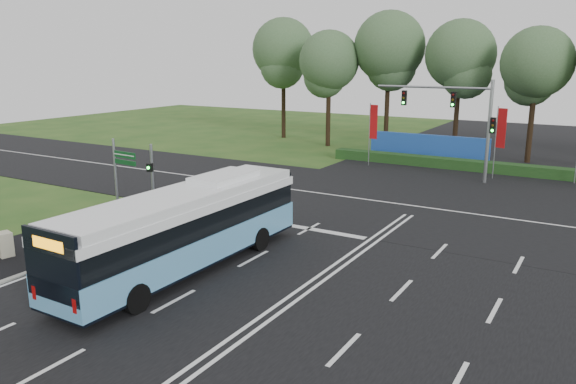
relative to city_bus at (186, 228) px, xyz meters
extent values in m
plane|color=#264E1A|center=(4.93, 2.37, -1.79)|extent=(120.00, 120.00, 0.00)
cube|color=black|center=(4.93, 2.37, -1.77)|extent=(20.00, 120.00, 0.04)
cube|color=black|center=(4.93, 14.37, -1.76)|extent=(120.00, 14.00, 0.05)
cube|color=black|center=(-7.57, -0.63, -1.76)|extent=(5.00, 18.00, 0.06)
cube|color=gray|center=(-5.17, -0.63, -1.73)|extent=(0.25, 18.00, 0.12)
cube|color=#5699C8|center=(0.00, 0.01, -0.68)|extent=(2.73, 12.39, 1.13)
cube|color=black|center=(0.00, 0.01, -1.20)|extent=(2.70, 12.33, 0.31)
cube|color=black|center=(0.00, 0.01, 0.35)|extent=(2.62, 12.20, 0.98)
cube|color=white|center=(0.00, 0.01, 0.96)|extent=(2.73, 12.39, 0.36)
cube|color=white|center=(0.00, 0.01, 1.32)|extent=(2.67, 11.89, 0.36)
cube|color=white|center=(0.03, 2.59, 1.63)|extent=(1.69, 3.11, 0.26)
cube|color=black|center=(-0.08, -6.11, 0.40)|extent=(2.50, 0.15, 2.27)
cube|color=orange|center=(-0.08, -6.15, 1.12)|extent=(1.44, 0.08, 0.36)
cylinder|color=black|center=(-1.16, 3.53, -1.25)|extent=(0.30, 1.07, 1.07)
cylinder|color=black|center=(1.25, 3.50, -1.25)|extent=(0.30, 1.07, 1.07)
cylinder|color=black|center=(-1.26, -3.89, -1.25)|extent=(0.30, 1.07, 1.07)
cylinder|color=black|center=(1.16, -3.92, -1.25)|extent=(0.30, 1.07, 1.07)
cylinder|color=gray|center=(-6.92, 5.39, 0.18)|extent=(0.16, 0.16, 3.93)
cube|color=black|center=(-6.92, 5.21, 0.91)|extent=(0.37, 0.32, 0.45)
sphere|color=#19F233|center=(-6.92, 5.11, 0.91)|extent=(0.16, 0.16, 0.16)
cylinder|color=gray|center=(-7.83, 3.66, 0.40)|extent=(0.13, 0.13, 4.37)
cube|color=#0B4018|center=(-7.02, 3.59, 1.82)|extent=(1.64, 0.20, 0.33)
cube|color=#0B4018|center=(-7.02, 3.59, 1.44)|extent=(1.64, 0.20, 0.24)
cube|color=white|center=(-7.02, 3.56, 1.82)|extent=(1.53, 0.14, 0.04)
cube|color=#BAB496|center=(-7.78, -2.82, -1.23)|extent=(0.79, 0.71, 1.11)
cylinder|color=gray|center=(-2.42, 24.75, 0.69)|extent=(0.08, 0.08, 4.96)
cube|color=red|center=(-2.06, 24.68, 1.74)|extent=(0.66, 0.17, 2.65)
cylinder|color=gray|center=(7.10, 24.64, 0.78)|extent=(0.08, 0.08, 5.14)
cube|color=red|center=(7.45, 24.50, 1.87)|extent=(0.65, 0.29, 2.74)
cylinder|color=gray|center=(6.93, 22.87, 1.71)|extent=(0.24, 0.24, 7.00)
cylinder|color=gray|center=(2.93, 22.87, 4.61)|extent=(8.00, 0.16, 0.16)
cube|color=black|center=(4.43, 22.87, 3.81)|extent=(0.32, 0.28, 1.05)
cube|color=black|center=(0.93, 22.87, 3.81)|extent=(0.32, 0.28, 1.05)
cube|color=black|center=(7.18, 22.87, 2.21)|extent=(0.32, 0.28, 1.05)
cube|color=#183A15|center=(4.93, 26.87, -1.39)|extent=(22.00, 1.20, 0.80)
cube|color=#1F4DAA|center=(0.93, 29.37, -0.69)|extent=(10.00, 0.30, 2.20)
cylinder|color=black|center=(-16.60, 35.21, 2.60)|extent=(0.44, 0.44, 8.78)
sphere|color=#3E5C36|center=(-16.60, 35.21, 7.46)|extent=(6.47, 6.47, 6.47)
cylinder|color=black|center=(-9.88, 32.42, 2.07)|extent=(0.44, 0.44, 7.72)
sphere|color=#3E5C36|center=(-9.88, 32.42, 6.34)|extent=(5.69, 5.69, 5.69)
cylinder|color=black|center=(-4.77, 34.61, 2.68)|extent=(0.44, 0.44, 8.93)
sphere|color=#3E5C36|center=(-4.77, 34.61, 7.61)|extent=(6.58, 6.58, 6.58)
cylinder|color=black|center=(1.86, 34.37, 2.33)|extent=(0.44, 0.44, 8.23)
sphere|color=#3E5C36|center=(1.86, 34.37, 6.88)|extent=(6.07, 6.07, 6.07)
cylinder|color=black|center=(8.28, 32.64, 2.03)|extent=(0.44, 0.44, 7.64)
sphere|color=#3E5C36|center=(8.28, 32.64, 6.25)|extent=(5.63, 5.63, 5.63)
camera|label=1|loc=(14.42, -16.37, 6.64)|focal=35.00mm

